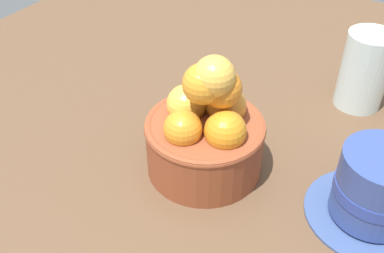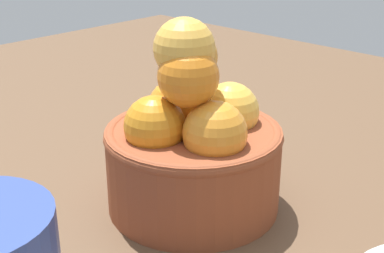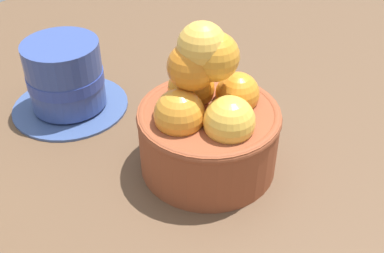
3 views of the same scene
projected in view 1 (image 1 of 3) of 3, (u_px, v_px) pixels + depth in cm
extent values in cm
cube|color=brown|center=(204.00, 176.00, 54.77)|extent=(118.90, 104.72, 3.36)
cylinder|color=brown|center=(205.00, 146.00, 51.73)|extent=(13.23, 13.23, 6.45)
torus|color=brown|center=(205.00, 126.00, 49.97)|extent=(13.43, 13.43, 1.00)
sphere|color=orange|center=(225.00, 131.00, 47.34)|extent=(4.48, 4.48, 4.48)
sphere|color=orange|center=(226.00, 106.00, 50.80)|extent=(4.57, 4.57, 4.57)
sphere|color=gold|center=(187.00, 104.00, 51.08)|extent=(4.55, 4.55, 4.55)
sphere|color=orange|center=(183.00, 129.00, 47.62)|extent=(4.14, 4.14, 4.14)
sphere|color=orange|center=(222.00, 88.00, 46.90)|extent=(4.32, 4.32, 4.32)
sphere|color=orange|center=(199.00, 83.00, 46.17)|extent=(4.34, 4.34, 4.34)
sphere|color=gold|center=(215.00, 76.00, 45.53)|extent=(4.35, 4.35, 4.35)
cylinder|color=#3A4F83|center=(368.00, 213.00, 47.74)|extent=(13.19, 13.19, 0.60)
cylinder|color=#33478C|center=(378.00, 185.00, 45.19)|extent=(8.35, 8.35, 7.62)
cylinder|color=#2D4299|center=(377.00, 188.00, 45.41)|extent=(8.51, 8.51, 1.37)
cylinder|color=silver|center=(364.00, 70.00, 60.52)|extent=(6.32, 6.32, 10.61)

